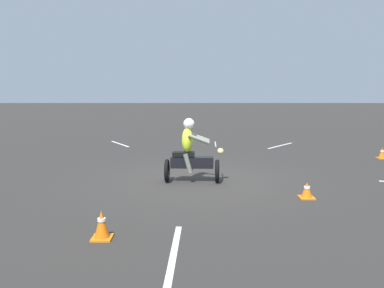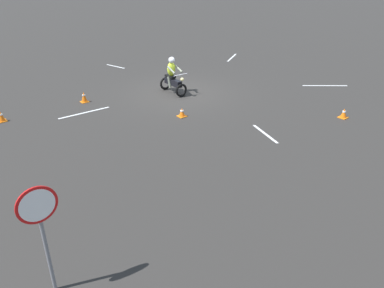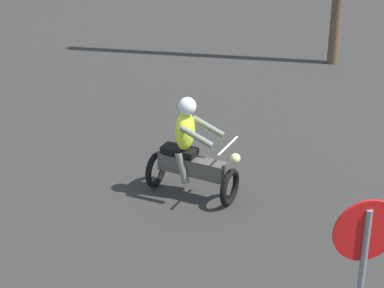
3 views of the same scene
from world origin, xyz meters
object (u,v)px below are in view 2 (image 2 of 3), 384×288
object	(u,v)px
traffic_cone_near_left	(182,112)
traffic_cone_mid_left	(344,113)
traffic_cone_mid_center	(84,97)
motorcycle_rider_foreground	(173,78)
stop_sign	(40,220)
traffic_cone_far_right	(1,116)

from	to	relation	value
traffic_cone_near_left	traffic_cone_mid_left	bearing A→B (deg)	139.78
traffic_cone_mid_center	motorcycle_rider_foreground	bearing A→B (deg)	159.36
traffic_cone_near_left	traffic_cone_mid_center	world-z (taller)	traffic_cone_mid_center
traffic_cone_mid_center	traffic_cone_mid_left	bearing A→B (deg)	131.42
stop_sign	traffic_cone_far_right	xyz separation A→B (m)	(-1.46, -9.29, -1.43)
traffic_cone_near_left	traffic_cone_mid_left	world-z (taller)	traffic_cone_mid_left
traffic_cone_mid_center	traffic_cone_far_right	xyz separation A→B (m)	(3.38, 0.02, -0.03)
traffic_cone_near_left	traffic_cone_mid_left	distance (m)	6.33
stop_sign	traffic_cone_near_left	bearing A→B (deg)	-143.17
stop_sign	traffic_cone_mid_center	size ratio (longest dim) A/B	4.88
traffic_cone_mid_left	traffic_cone_far_right	size ratio (longest dim) A/B	0.91
traffic_cone_mid_left	traffic_cone_far_right	world-z (taller)	traffic_cone_far_right
traffic_cone_mid_left	traffic_cone_mid_center	bearing A→B (deg)	-48.58
traffic_cone_far_right	stop_sign	bearing A→B (deg)	81.08
traffic_cone_near_left	traffic_cone_far_right	world-z (taller)	traffic_cone_far_right
traffic_cone_mid_left	traffic_cone_far_right	xyz separation A→B (m)	(10.49, -8.04, 0.02)
motorcycle_rider_foreground	traffic_cone_near_left	distance (m)	3.00
traffic_cone_near_left	traffic_cone_mid_left	size ratio (longest dim) A/B	0.93
stop_sign	motorcycle_rider_foreground	bearing A→B (deg)	-137.31
stop_sign	traffic_cone_mid_left	world-z (taller)	stop_sign
traffic_cone_near_left	traffic_cone_mid_center	size ratio (longest dim) A/B	0.75
traffic_cone_mid_left	motorcycle_rider_foreground	bearing A→B (deg)	-63.07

